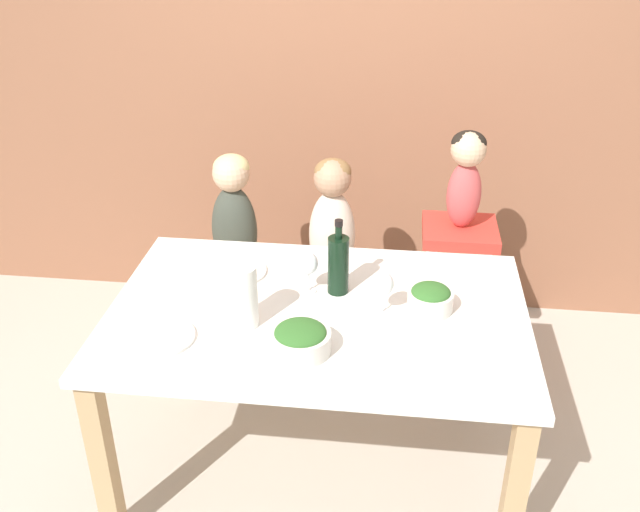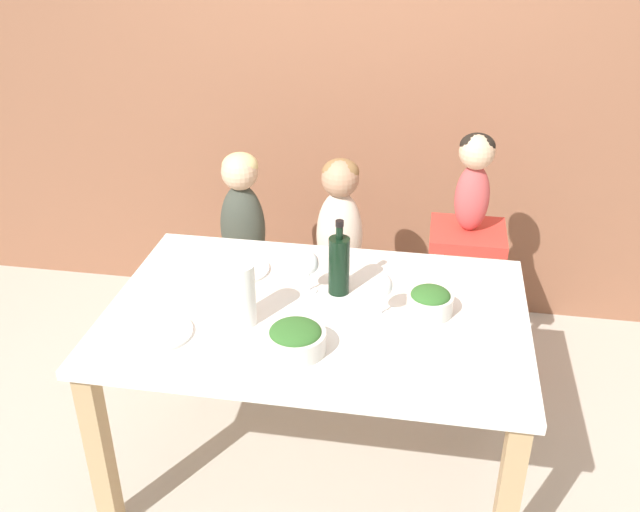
# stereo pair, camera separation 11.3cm
# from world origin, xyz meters

# --- Properties ---
(ground_plane) EXTENTS (14.00, 14.00, 0.00)m
(ground_plane) POSITION_xyz_m (0.00, 0.00, 0.00)
(ground_plane) COLOR #BCB2A3
(wall_back) EXTENTS (10.00, 0.06, 2.70)m
(wall_back) POSITION_xyz_m (0.00, 1.32, 1.35)
(wall_back) COLOR #8E5B42
(wall_back) RESTS_ON ground_plane
(dining_table) EXTENTS (1.50, 0.98, 0.74)m
(dining_table) POSITION_xyz_m (0.00, 0.00, 0.64)
(dining_table) COLOR white
(dining_table) RESTS_ON ground_plane
(chair_far_left) EXTENTS (0.38, 0.36, 0.45)m
(chair_far_left) POSITION_xyz_m (-0.47, 0.73, 0.38)
(chair_far_left) COLOR silver
(chair_far_left) RESTS_ON ground_plane
(chair_far_center) EXTENTS (0.38, 0.36, 0.45)m
(chair_far_center) POSITION_xyz_m (-0.02, 0.73, 0.38)
(chair_far_center) COLOR silver
(chair_far_center) RESTS_ON ground_plane
(chair_right_highchair) EXTENTS (0.33, 0.31, 0.74)m
(chair_right_highchair) POSITION_xyz_m (0.55, 0.73, 0.56)
(chair_right_highchair) COLOR silver
(chair_right_highchair) RESTS_ON ground_plane
(person_child_left) EXTENTS (0.21, 0.17, 0.58)m
(person_child_left) POSITION_xyz_m (-0.47, 0.73, 0.77)
(person_child_left) COLOR #3D4238
(person_child_left) RESTS_ON chair_far_left
(person_child_center) EXTENTS (0.21, 0.17, 0.58)m
(person_child_center) POSITION_xyz_m (-0.02, 0.73, 0.77)
(person_child_center) COLOR beige
(person_child_center) RESTS_ON chair_far_center
(person_baby_right) EXTENTS (0.15, 0.15, 0.43)m
(person_baby_right) POSITION_xyz_m (0.55, 0.73, 1.01)
(person_baby_right) COLOR #C64C4C
(person_baby_right) RESTS_ON chair_right_highchair
(wine_bottle) EXTENTS (0.08, 0.08, 0.29)m
(wine_bottle) POSITION_xyz_m (0.06, 0.14, 0.85)
(wine_bottle) COLOR black
(wine_bottle) RESTS_ON dining_table
(paper_towel_roll) EXTENTS (0.10, 0.10, 0.23)m
(paper_towel_roll) POSITION_xyz_m (-0.24, -0.12, 0.85)
(paper_towel_roll) COLOR white
(paper_towel_roll) RESTS_ON dining_table
(wine_glass_near) EXTENTS (0.07, 0.07, 0.16)m
(wine_glass_near) POSITION_xyz_m (0.23, 0.01, 0.85)
(wine_glass_near) COLOR white
(wine_glass_near) RESTS_ON dining_table
(wine_glass_far) EXTENTS (0.07, 0.07, 0.16)m
(wine_glass_far) POSITION_xyz_m (-0.05, 0.12, 0.85)
(wine_glass_far) COLOR white
(wine_glass_far) RESTS_ON dining_table
(salad_bowl_large) EXTENTS (0.20, 0.20, 0.10)m
(salad_bowl_large) POSITION_xyz_m (-0.03, -0.25, 0.78)
(salad_bowl_large) COLOR silver
(salad_bowl_large) RESTS_ON dining_table
(salad_bowl_small) EXTENTS (0.16, 0.16, 0.10)m
(salad_bowl_small) POSITION_xyz_m (0.40, 0.05, 0.78)
(salad_bowl_small) COLOR silver
(salad_bowl_small) RESTS_ON dining_table
(dinner_plate_front_left) EXTENTS (0.24, 0.24, 0.01)m
(dinner_plate_front_left) POSITION_xyz_m (-0.51, -0.24, 0.74)
(dinner_plate_front_left) COLOR silver
(dinner_plate_front_left) RESTS_ON dining_table
(dinner_plate_back_left) EXTENTS (0.24, 0.24, 0.01)m
(dinner_plate_back_left) POSITION_xyz_m (-0.35, 0.23, 0.74)
(dinner_plate_back_left) COLOR silver
(dinner_plate_back_left) RESTS_ON dining_table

